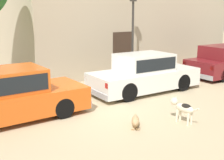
# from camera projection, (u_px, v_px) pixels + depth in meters

# --- Properties ---
(ground_plane) EXTENTS (80.00, 80.00, 0.00)m
(ground_plane) POSITION_uv_depth(u_px,v_px,m) (105.00, 111.00, 8.88)
(ground_plane) COLOR tan
(parked_sedan_nearest) EXTENTS (4.47, 1.76, 1.47)m
(parked_sedan_nearest) POSITION_uv_depth(u_px,v_px,m) (8.00, 95.00, 8.04)
(parked_sedan_nearest) COLOR #D15619
(parked_sedan_nearest) RESTS_ON ground_plane
(parked_sedan_second) EXTENTS (4.54, 1.88, 1.47)m
(parked_sedan_second) POSITION_uv_depth(u_px,v_px,m) (144.00, 73.00, 10.99)
(parked_sedan_second) COLOR silver
(parked_sedan_second) RESTS_ON ground_plane
(stray_dog_spotted) EXTENTS (0.70, 0.82, 0.37)m
(stray_dog_spotted) POSITION_uv_depth(u_px,v_px,m) (136.00, 121.00, 7.62)
(stray_dog_spotted) COLOR tan
(stray_dog_spotted) RESTS_ON ground_plane
(stray_dog_tan) EXTENTS (0.24, 0.99, 0.68)m
(stray_dog_tan) POSITION_uv_depth(u_px,v_px,m) (182.00, 107.00, 7.87)
(stray_dog_tan) COLOR beige
(stray_dog_tan) RESTS_ON ground_plane
(street_lamp) EXTENTS (0.22, 0.22, 3.75)m
(street_lamp) POSITION_uv_depth(u_px,v_px,m) (133.00, 26.00, 12.77)
(street_lamp) COLOR #2D2B28
(street_lamp) RESTS_ON ground_plane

